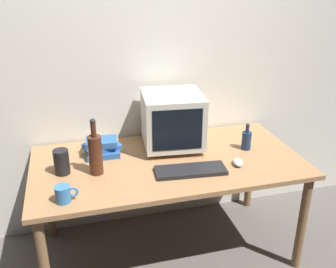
# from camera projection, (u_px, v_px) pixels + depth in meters

# --- Properties ---
(ground_plane) EXTENTS (6.00, 6.00, 0.00)m
(ground_plane) POSITION_uv_depth(u_px,v_px,m) (168.00, 250.00, 2.69)
(ground_plane) COLOR #56514C
(back_wall) EXTENTS (4.00, 0.08, 2.50)m
(back_wall) POSITION_uv_depth(u_px,v_px,m) (150.00, 59.00, 2.62)
(back_wall) COLOR silver
(back_wall) RESTS_ON ground
(desk) EXTENTS (1.68, 0.85, 0.71)m
(desk) POSITION_uv_depth(u_px,v_px,m) (168.00, 170.00, 2.44)
(desk) COLOR #9E7047
(desk) RESTS_ON ground
(crt_monitor) EXTENTS (0.42, 0.42, 0.37)m
(crt_monitor) POSITION_uv_depth(u_px,v_px,m) (172.00, 120.00, 2.52)
(crt_monitor) COLOR beige
(crt_monitor) RESTS_ON desk
(keyboard) EXTENTS (0.43, 0.19, 0.02)m
(keyboard) POSITION_uv_depth(u_px,v_px,m) (191.00, 170.00, 2.26)
(keyboard) COLOR black
(keyboard) RESTS_ON desk
(computer_mouse) EXTENTS (0.08, 0.11, 0.04)m
(computer_mouse) POSITION_uv_depth(u_px,v_px,m) (238.00, 162.00, 2.35)
(computer_mouse) COLOR beige
(computer_mouse) RESTS_ON desk
(bottle_tall) EXTENTS (0.08, 0.08, 0.34)m
(bottle_tall) POSITION_uv_depth(u_px,v_px,m) (95.00, 153.00, 2.21)
(bottle_tall) COLOR #472314
(bottle_tall) RESTS_ON desk
(bottle_short) EXTENTS (0.06, 0.06, 0.18)m
(bottle_short) POSITION_uv_depth(u_px,v_px,m) (246.00, 140.00, 2.53)
(bottle_short) COLOR navy
(bottle_short) RESTS_ON desk
(book_stack) EXTENTS (0.25, 0.20, 0.11)m
(book_stack) POSITION_uv_depth(u_px,v_px,m) (102.00, 147.00, 2.46)
(book_stack) COLOR #28569E
(book_stack) RESTS_ON desk
(mug) EXTENTS (0.12, 0.08, 0.09)m
(mug) POSITION_uv_depth(u_px,v_px,m) (63.00, 194.00, 1.97)
(mug) COLOR #3370B2
(mug) RESTS_ON desk
(metal_canister) EXTENTS (0.09, 0.09, 0.15)m
(metal_canister) POSITION_uv_depth(u_px,v_px,m) (62.00, 162.00, 2.23)
(metal_canister) COLOR black
(metal_canister) RESTS_ON desk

